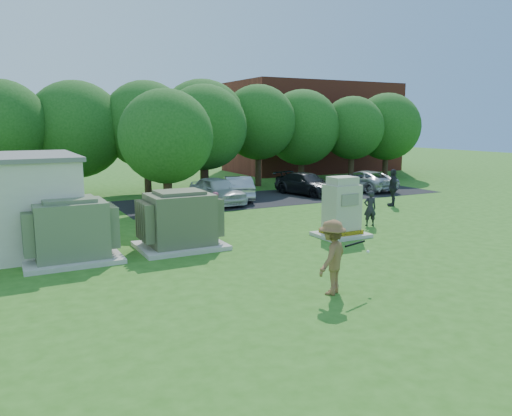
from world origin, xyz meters
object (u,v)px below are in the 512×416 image
generator_cabinet (342,211)px  person_walking_right (393,188)px  batter (332,257)px  car_white (217,190)px  picnic_table (202,215)px  person_by_generator (370,208)px  person_at_picnic (216,209)px  car_silver_a (237,188)px  car_silver_b (363,181)px  transformer_left (71,232)px  car_dark (307,184)px  transformer_right (180,221)px

generator_cabinet → person_walking_right: generator_cabinet is taller
batter → car_white: 15.31m
person_walking_right → car_white: size_ratio=0.46×
picnic_table → person_by_generator: (6.31, -3.80, 0.36)m
batter → person_walking_right: size_ratio=0.99×
person_at_picnic → car_silver_a: (4.09, 6.51, -0.06)m
person_at_picnic → generator_cabinet: bearing=-66.2°
car_silver_b → picnic_table: bearing=18.9°
person_at_picnic → car_silver_a: bearing=39.5°
transformer_left → person_at_picnic: (6.30, 2.78, -0.21)m
car_dark → car_silver_b: car_dark is taller
car_white → car_silver_b: 10.75m
person_at_picnic → car_dark: (8.81, 6.31, -0.08)m
transformer_left → car_dark: (15.11, 9.09, -0.29)m
generator_cabinet → batter: 6.83m
car_white → person_at_picnic: bearing=-118.1°
picnic_table → person_by_generator: size_ratio=1.01×
transformer_right → car_silver_b: transformer_right is taller
picnic_table → car_silver_a: size_ratio=0.37×
batter → car_white: batter is taller
batter → car_silver_b: 20.87m
car_dark → person_at_picnic: bearing=-156.5°
picnic_table → car_silver_b: bearing=21.6°
batter → person_at_picnic: size_ratio=1.30×
picnic_table → car_dark: bearing=30.7°
transformer_left → picnic_table: size_ratio=1.92×
car_silver_a → picnic_table: bearing=69.1°
person_at_picnic → person_walking_right: bearing=-15.0°
person_by_generator → car_silver_a: 9.63m
transformer_left → car_dark: size_ratio=0.64×
person_at_picnic → car_silver_a: 7.69m
picnic_table → person_at_picnic: (0.35, -0.87, 0.34)m
transformer_right → generator_cabinet: 6.34m
transformer_left → car_silver_a: bearing=41.8°
picnic_table → person_by_generator: 7.38m
person_walking_right → car_white: bearing=-86.1°
car_silver_a → car_silver_b: 9.13m
picnic_table → car_silver_a: bearing=51.8°
person_walking_right → car_silver_a: 8.74m
generator_cabinet → picnic_table: (-3.96, 4.86, -0.62)m
transformer_right → person_walking_right: size_ratio=1.51×
car_white → car_silver_a: (1.61, 0.81, -0.05)m
generator_cabinet → car_silver_a: 10.52m
person_at_picnic → person_walking_right: person_walking_right is taller
batter → generator_cabinet: bearing=-161.7°
transformer_left → car_silver_b: 21.51m
person_by_generator → car_silver_b: size_ratio=0.32×
car_white → car_silver_b: car_white is taller
generator_cabinet → car_dark: generator_cabinet is taller
picnic_table → car_white: car_white is taller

